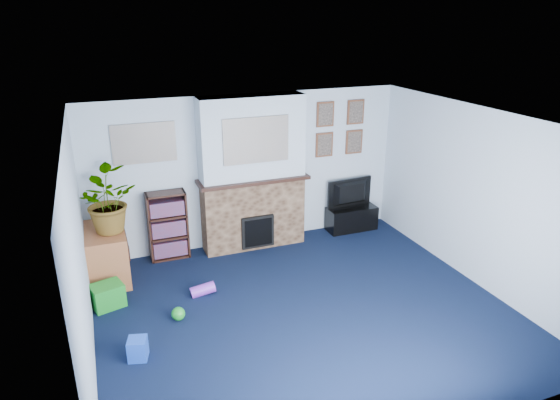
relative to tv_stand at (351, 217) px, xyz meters
name	(u,v)px	position (x,y,z in m)	size (l,w,h in m)	color
floor	(305,311)	(-1.77, -2.03, -0.23)	(5.00, 4.50, 0.01)	black
ceiling	(308,122)	(-1.77, -2.03, 2.17)	(5.00, 4.50, 0.01)	white
wall_back	(248,170)	(-1.77, 0.22, 0.97)	(5.00, 0.04, 2.40)	silver
wall_front	(423,329)	(-1.77, -4.28, 0.97)	(5.00, 0.04, 2.40)	silver
wall_left	(80,258)	(-4.27, -2.03, 0.97)	(0.04, 4.50, 2.40)	silver
wall_right	(476,197)	(0.73, -2.03, 0.97)	(0.04, 4.50, 2.40)	silver
chimney_breast	(252,175)	(-1.77, 0.02, 0.96)	(1.72, 0.50, 2.40)	brown
collage_main	(256,140)	(-1.77, -0.19, 1.55)	(1.00, 0.03, 0.68)	gray
collage_left	(144,143)	(-3.32, 0.21, 1.55)	(0.90, 0.03, 0.58)	gray
portrait_tl	(325,114)	(-0.47, 0.20, 1.77)	(0.30, 0.03, 0.40)	brown
portrait_tr	(356,112)	(0.08, 0.20, 1.77)	(0.30, 0.03, 0.40)	brown
portrait_bl	(324,145)	(-0.47, 0.20, 1.27)	(0.30, 0.03, 0.40)	brown
portrait_br	(354,142)	(0.08, 0.20, 1.27)	(0.30, 0.03, 0.40)	brown
tv_stand	(351,217)	(0.00, 0.00, 0.00)	(0.86, 0.36, 0.41)	black
television	(352,194)	(0.00, 0.02, 0.42)	(0.84, 0.11, 0.48)	black
bookshelf	(168,227)	(-3.10, 0.08, 0.28)	(0.58, 0.28, 1.05)	black
sideboard	(107,256)	(-4.01, -0.28, 0.12)	(0.53, 0.95, 0.74)	#9D5632
potted_plant	(104,201)	(-3.96, -0.33, 0.95)	(0.78, 0.68, 0.87)	#26661E
mantel_clock	(253,174)	(-1.77, -0.03, 1.00)	(0.11, 0.06, 0.15)	gold
mantel_candle	(273,171)	(-1.44, -0.03, 1.01)	(0.05, 0.05, 0.15)	#B2BFC6
mantel_teddy	(218,178)	(-2.32, -0.03, 0.99)	(0.13, 0.13, 0.13)	slate
mantel_can	(292,170)	(-1.12, -0.03, 0.99)	(0.05, 0.05, 0.11)	blue
green_crate	(108,296)	(-4.07, -1.03, -0.09)	(0.38, 0.30, 0.30)	#198C26
toy_ball	(178,313)	(-3.29, -1.66, -0.14)	(0.17, 0.17, 0.17)	#198C26
toy_block	(138,350)	(-3.82, -2.23, -0.12)	(0.20, 0.20, 0.24)	blue
toy_tube	(203,290)	(-2.87, -1.19, -0.16)	(0.15, 0.15, 0.32)	purple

